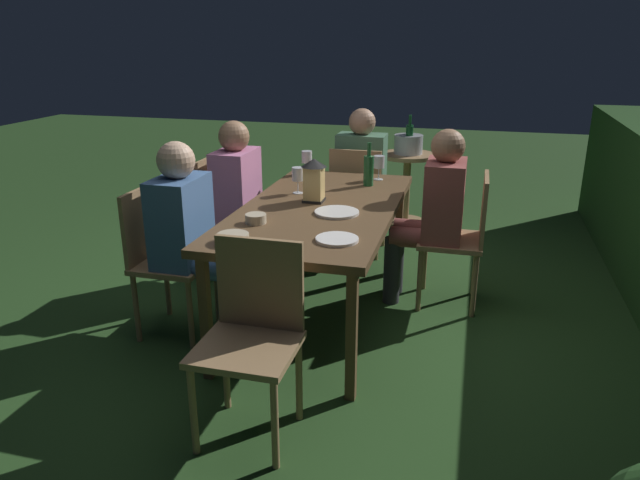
# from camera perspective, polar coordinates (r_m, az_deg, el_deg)

# --- Properties ---
(ground_plane) EXTENTS (16.00, 16.00, 0.00)m
(ground_plane) POSITION_cam_1_polar(r_m,az_deg,el_deg) (3.81, -0.00, -7.24)
(ground_plane) COLOR #26471E
(dining_table) EXTENTS (1.82, 0.89, 0.73)m
(dining_table) POSITION_cam_1_polar(r_m,az_deg,el_deg) (3.56, -0.00, 2.50)
(dining_table) COLOR brown
(dining_table) RESTS_ON ground
(chair_head_near) EXTENTS (0.40, 0.42, 0.87)m
(chair_head_near) POSITION_cam_1_polar(r_m,az_deg,el_deg) (4.69, 3.61, 4.27)
(chair_head_near) COLOR #9E7A51
(chair_head_near) RESTS_ON ground
(person_in_green) EXTENTS (0.48, 0.38, 1.15)m
(person_in_green) POSITION_cam_1_polar(r_m,az_deg,el_deg) (4.84, 4.11, 6.58)
(person_in_green) COLOR #4C7A5B
(person_in_green) RESTS_ON ground
(chair_head_far) EXTENTS (0.40, 0.42, 0.87)m
(chair_head_far) POSITION_cam_1_polar(r_m,az_deg,el_deg) (2.61, -6.57, -8.66)
(chair_head_far) COLOR #9E7A51
(chair_head_far) RESTS_ON ground
(chair_side_left_a) EXTENTS (0.42, 0.40, 0.87)m
(chair_side_left_a) POSITION_cam_1_polar(r_m,az_deg,el_deg) (4.25, -9.56, 2.43)
(chair_side_left_a) COLOR #9E7A51
(chair_side_left_a) RESTS_ON ground
(person_in_pink) EXTENTS (0.38, 0.47, 1.15)m
(person_in_pink) POSITION_cam_1_polar(r_m,az_deg,el_deg) (4.14, -7.20, 4.26)
(person_in_pink) COLOR #C675A3
(person_in_pink) RESTS_ON ground
(chair_side_left_b) EXTENTS (0.42, 0.40, 0.87)m
(chair_side_left_b) POSITION_cam_1_polar(r_m,az_deg,el_deg) (3.56, -14.86, -1.32)
(chair_side_left_b) COLOR #9E7A51
(chair_side_left_b) RESTS_ON ground
(person_in_blue) EXTENTS (0.38, 0.47, 1.15)m
(person_in_blue) POSITION_cam_1_polar(r_m,az_deg,el_deg) (3.43, -12.22, 0.75)
(person_in_blue) COLOR #426699
(person_in_blue) RESTS_ON ground
(chair_side_right_a) EXTENTS (0.42, 0.40, 0.87)m
(chair_side_right_a) POSITION_cam_1_polar(r_m,az_deg,el_deg) (3.90, 13.57, 0.57)
(chair_side_right_a) COLOR #9E7A51
(chair_side_right_a) RESTS_ON ground
(person_in_rust) EXTENTS (0.38, 0.47, 1.15)m
(person_in_rust) POSITION_cam_1_polar(r_m,az_deg,el_deg) (3.86, 10.85, 2.95)
(person_in_rust) COLOR #9E4C47
(person_in_rust) RESTS_ON ground
(lantern_centerpiece) EXTENTS (0.15, 0.15, 0.27)m
(lantern_centerpiece) POSITION_cam_1_polar(r_m,az_deg,el_deg) (3.60, -0.59, 6.01)
(lantern_centerpiece) COLOR black
(lantern_centerpiece) RESTS_ON dining_table
(green_bottle_on_table) EXTENTS (0.07, 0.07, 0.29)m
(green_bottle_on_table) POSITION_cam_1_polar(r_m,az_deg,el_deg) (4.01, 4.70, 6.76)
(green_bottle_on_table) COLOR #1E5B2D
(green_bottle_on_table) RESTS_ON dining_table
(wine_glass_a) EXTENTS (0.08, 0.08, 0.17)m
(wine_glass_a) POSITION_cam_1_polar(r_m,az_deg,el_deg) (3.79, -2.15, 6.23)
(wine_glass_a) COLOR silver
(wine_glass_a) RESTS_ON dining_table
(wine_glass_b) EXTENTS (0.08, 0.08, 0.17)m
(wine_glass_b) POSITION_cam_1_polar(r_m,az_deg,el_deg) (4.33, -1.28, 7.89)
(wine_glass_b) COLOR silver
(wine_glass_b) RESTS_ON dining_table
(wine_glass_c) EXTENTS (0.08, 0.08, 0.17)m
(wine_glass_c) POSITION_cam_1_polar(r_m,az_deg,el_deg) (4.17, 5.70, 7.37)
(wine_glass_c) COLOR silver
(wine_glass_c) RESTS_ON dining_table
(plate_a) EXTENTS (0.22, 0.22, 0.01)m
(plate_a) POSITION_cam_1_polar(r_m,az_deg,el_deg) (2.94, 1.65, 0.07)
(plate_a) COLOR white
(plate_a) RESTS_ON dining_table
(plate_b) EXTENTS (0.26, 0.26, 0.01)m
(plate_b) POSITION_cam_1_polar(r_m,az_deg,el_deg) (3.38, 1.62, 2.68)
(plate_b) COLOR white
(plate_b) RESTS_ON dining_table
(bowl_olives) EXTENTS (0.11, 0.11, 0.05)m
(bowl_olives) POSITION_cam_1_polar(r_m,az_deg,el_deg) (3.23, -6.20, 2.09)
(bowl_olives) COLOR #BCAD8E
(bowl_olives) RESTS_ON dining_table
(bowl_bread) EXTENTS (0.16, 0.16, 0.04)m
(bowl_bread) POSITION_cam_1_polar(r_m,az_deg,el_deg) (2.94, -8.38, 0.21)
(bowl_bread) COLOR #BCAD8E
(bowl_bread) RESTS_ON dining_table
(side_table) EXTENTS (0.50, 0.50, 0.66)m
(side_table) POSITION_cam_1_polar(r_m,az_deg,el_deg) (5.56, 8.34, 5.96)
(side_table) COLOR #9E7A51
(side_table) RESTS_ON ground
(ice_bucket) EXTENTS (0.26, 0.26, 0.34)m
(ice_bucket) POSITION_cam_1_polar(r_m,az_deg,el_deg) (5.50, 8.51, 9.26)
(ice_bucket) COLOR #B2B7BF
(ice_bucket) RESTS_ON side_table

